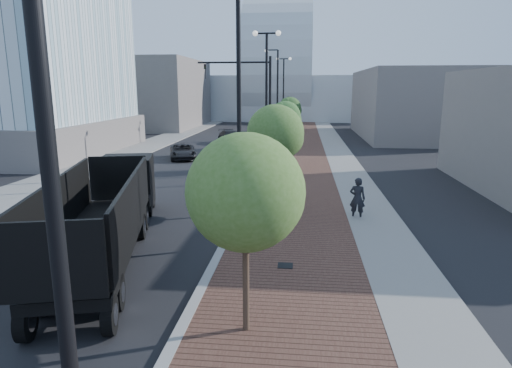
# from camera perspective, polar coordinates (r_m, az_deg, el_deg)

# --- Properties ---
(sidewalk) EXTENTS (7.00, 140.00, 0.12)m
(sidewalk) POSITION_cam_1_polar(r_m,az_deg,el_deg) (46.05, 6.79, 5.02)
(sidewalk) COLOR #4C2D23
(sidewalk) RESTS_ON ground
(concrete_strip) EXTENTS (2.40, 140.00, 0.13)m
(concrete_strip) POSITION_cam_1_polar(r_m,az_deg,el_deg) (46.17, 10.15, 4.94)
(concrete_strip) COLOR slate
(concrete_strip) RESTS_ON ground
(curb) EXTENTS (0.30, 140.00, 0.14)m
(curb) POSITION_cam_1_polar(r_m,az_deg,el_deg) (46.14, 2.42, 5.12)
(curb) COLOR gray
(curb) RESTS_ON ground
(west_sidewalk) EXTENTS (4.00, 140.00, 0.12)m
(west_sidewalk) POSITION_cam_1_polar(r_m,az_deg,el_deg) (48.70, -13.09, 5.18)
(west_sidewalk) COLOR slate
(west_sidewalk) RESTS_ON ground
(dump_truck) EXTENTS (5.46, 13.47, 3.16)m
(dump_truck) POSITION_cam_1_polar(r_m,az_deg,el_deg) (18.48, -17.65, -2.54)
(dump_truck) COLOR black
(dump_truck) RESTS_ON ground
(white_sedan) EXTENTS (2.67, 4.23, 1.32)m
(white_sedan) POSITION_cam_1_polar(r_m,az_deg,el_deg) (18.82, -19.36, -4.52)
(white_sedan) COLOR white
(white_sedan) RESTS_ON ground
(dark_car_mid) EXTENTS (3.34, 4.95, 1.26)m
(dark_car_mid) POSITION_cam_1_polar(r_m,az_deg,el_deg) (37.74, -9.48, 4.19)
(dark_car_mid) COLOR black
(dark_car_mid) RESTS_ON ground
(dark_car_far) EXTENTS (3.74, 5.26, 1.41)m
(dark_car_far) POSITION_cam_1_polar(r_m,az_deg,el_deg) (47.46, -3.34, 6.09)
(dark_car_far) COLOR black
(dark_car_far) RESTS_ON ground
(pedestrian) EXTENTS (0.80, 0.61, 1.94)m
(pedestrian) POSITION_cam_1_polar(r_m,az_deg,el_deg) (20.52, 13.04, -1.84)
(pedestrian) COLOR black
(pedestrian) RESTS_ON ground
(streetlight_0) EXTENTS (1.72, 0.56, 9.28)m
(streetlight_0) POSITION_cam_1_polar(r_m,az_deg,el_deg) (4.45, -24.81, -2.93)
(streetlight_0) COLOR black
(streetlight_0) RESTS_ON ground
(streetlight_1) EXTENTS (1.44, 0.56, 9.21)m
(streetlight_1) POSITION_cam_1_polar(r_m,az_deg,el_deg) (15.93, -2.61, 6.75)
(streetlight_1) COLOR black
(streetlight_1) RESTS_ON ground
(streetlight_2) EXTENTS (1.72, 0.56, 9.28)m
(streetlight_2) POSITION_cam_1_polar(r_m,az_deg,el_deg) (27.79, 1.36, 10.15)
(streetlight_2) COLOR black
(streetlight_2) RESTS_ON ground
(streetlight_3) EXTENTS (1.44, 0.56, 9.21)m
(streetlight_3) POSITION_cam_1_polar(r_m,az_deg,el_deg) (39.78, 2.63, 10.13)
(streetlight_3) COLOR black
(streetlight_3) RESTS_ON ground
(streetlight_4) EXTENTS (1.72, 0.56, 9.28)m
(streetlight_4) POSITION_cam_1_polar(r_m,az_deg,el_deg) (51.74, 3.58, 11.17)
(streetlight_4) COLOR black
(streetlight_4) RESTS_ON ground
(traffic_mast) EXTENTS (5.09, 0.20, 8.00)m
(traffic_mast) POSITION_cam_1_polar(r_m,az_deg,el_deg) (30.85, 0.13, 10.68)
(traffic_mast) COLOR black
(traffic_mast) RESTS_ON ground
(tree_0) EXTENTS (2.75, 2.75, 4.95)m
(tree_0) POSITION_cam_1_polar(r_m,az_deg,el_deg) (10.05, -1.10, -1.11)
(tree_0) COLOR #382619
(tree_0) RESTS_ON ground
(tree_1) EXTENTS (2.71, 2.71, 5.17)m
(tree_1) POSITION_cam_1_polar(r_m,az_deg,el_deg) (20.84, 2.66, 6.59)
(tree_1) COLOR #382619
(tree_1) RESTS_ON ground
(tree_2) EXTENTS (2.32, 2.26, 4.97)m
(tree_2) POSITION_cam_1_polar(r_m,az_deg,el_deg) (32.79, 3.92, 8.73)
(tree_2) COLOR #382619
(tree_2) RESTS_ON ground
(tree_3) EXTENTS (2.26, 2.19, 5.03)m
(tree_3) POSITION_cam_1_polar(r_m,az_deg,el_deg) (44.76, 4.52, 9.81)
(tree_3) COLOR #382619
(tree_3) RESTS_ON ground
(tower_podium) EXTENTS (19.00, 19.00, 3.00)m
(tower_podium) POSITION_cam_1_polar(r_m,az_deg,el_deg) (46.48, -29.47, 5.37)
(tower_podium) COLOR #69625E
(tower_podium) RESTS_ON ground
(convention_center) EXTENTS (50.00, 30.00, 50.00)m
(convention_center) POSITION_cam_1_polar(r_m,az_deg,el_deg) (90.81, 3.02, 12.45)
(convention_center) COLOR #ADB4B8
(convention_center) RESTS_ON ground
(commercial_block_nw) EXTENTS (14.00, 20.00, 10.00)m
(commercial_block_nw) POSITION_cam_1_polar(r_m,az_deg,el_deg) (69.55, -13.44, 11.32)
(commercial_block_nw) COLOR #67605D
(commercial_block_nw) RESTS_ON ground
(commercial_block_ne) EXTENTS (12.00, 22.00, 8.00)m
(commercial_block_ne) POSITION_cam_1_polar(r_m,az_deg,el_deg) (57.24, 19.58, 9.79)
(commercial_block_ne) COLOR slate
(commercial_block_ne) RESTS_ON ground
(utility_cover_1) EXTENTS (0.50, 0.50, 0.02)m
(utility_cover_1) POSITION_cam_1_polar(r_m,az_deg,el_deg) (14.85, 3.82, -10.52)
(utility_cover_1) COLOR black
(utility_cover_1) RESTS_ON sidewalk
(utility_cover_2) EXTENTS (0.50, 0.50, 0.02)m
(utility_cover_2) POSITION_cam_1_polar(r_m,az_deg,el_deg) (25.35, 4.81, -0.82)
(utility_cover_2) COLOR black
(utility_cover_2) RESTS_ON sidewalk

